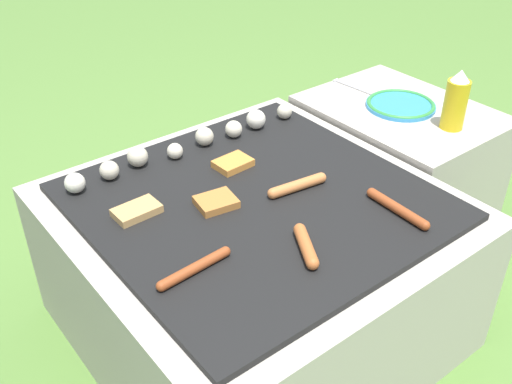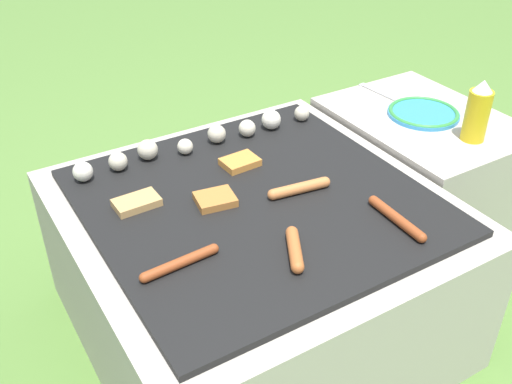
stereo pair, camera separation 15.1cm
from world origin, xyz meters
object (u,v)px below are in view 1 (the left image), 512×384
(sausage_front_center, at_px, (195,268))
(condiment_bottle, at_px, (456,101))
(fork_utensil, at_px, (350,86))
(plate_colorful, at_px, (401,105))

(sausage_front_center, bearing_deg, condiment_bottle, 4.34)
(sausage_front_center, xyz_separation_m, condiment_bottle, (0.99, 0.08, 0.08))
(sausage_front_center, xyz_separation_m, fork_utensil, (0.97, 0.49, -0.01))
(fork_utensil, bearing_deg, condiment_bottle, -87.15)
(sausage_front_center, bearing_deg, plate_colorful, 15.19)
(fork_utensil, bearing_deg, sausage_front_center, -153.51)
(condiment_bottle, bearing_deg, plate_colorful, 92.80)
(sausage_front_center, distance_m, condiment_bottle, 1.00)
(condiment_bottle, distance_m, fork_utensil, 0.42)
(condiment_bottle, bearing_deg, fork_utensil, 92.85)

